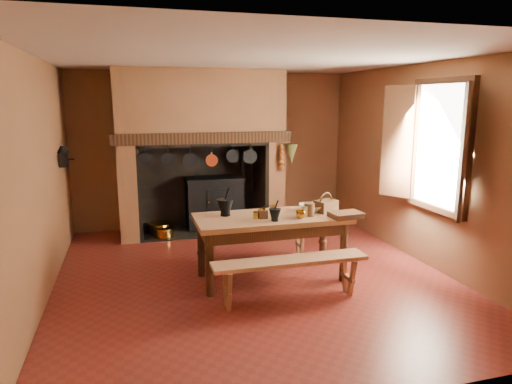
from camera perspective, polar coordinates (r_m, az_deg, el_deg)
floor at (r=6.17m, az=-0.44°, el=-10.40°), size 5.50×5.50×0.00m
ceiling at (r=5.75m, az=-0.48°, el=16.47°), size 5.50×5.50×0.00m
back_wall at (r=8.46m, az=-5.36°, el=5.29°), size 5.00×0.02×2.80m
wall_left at (r=5.69m, az=-25.56°, el=1.26°), size 0.02×5.50×2.80m
wall_right at (r=6.88m, az=20.10°, el=3.26°), size 0.02×5.50×2.80m
wall_front at (r=3.28m, az=12.27°, el=-4.61°), size 5.00×0.02×2.80m
chimney_breast at (r=7.95m, az=-6.99°, el=7.85°), size 2.95×0.96×2.80m
iron_range at (r=8.31m, az=-5.16°, el=-1.22°), size 1.12×0.55×1.60m
hearth_pans at (r=8.07m, az=-11.88°, el=-4.66°), size 0.51×0.62×0.20m
hanging_pans at (r=7.49m, az=-6.62°, el=4.17°), size 1.92×0.29×0.27m
onion_string at (r=7.79m, az=3.20°, el=4.29°), size 0.12×0.10×0.46m
herb_bunch at (r=7.85m, az=4.45°, el=4.69°), size 0.20×0.20×0.35m
window at (r=6.44m, az=21.25°, el=5.36°), size 0.39×1.75×1.76m
wall_coffee_mill at (r=7.18m, az=-22.96°, el=4.30°), size 0.23×0.16×0.31m
work_table at (r=5.86m, az=1.96°, el=-4.25°), size 1.95×0.87×0.84m
bench_front at (r=5.32m, az=4.29°, el=-9.63°), size 1.82×0.32×0.51m
bench_back at (r=6.60m, az=0.14°, el=-5.80°), size 1.62×0.28×0.46m
mortar_large at (r=5.82m, az=-3.87°, el=-1.81°), size 0.21×0.21×0.36m
mortar_small at (r=5.56m, az=2.37°, el=-2.78°), size 0.15×0.15×0.26m
coffee_grinder at (r=5.69m, az=0.87°, el=-2.69°), size 0.14×0.11×0.16m
brass_mug_a at (r=5.68m, az=0.01°, el=-2.91°), size 0.10×0.10×0.09m
brass_mug_b at (r=6.06m, az=2.16°, el=-2.02°), size 0.09×0.09×0.08m
mixing_bowl at (r=6.11m, az=7.13°, el=-1.98°), size 0.39×0.39×0.09m
stoneware_crock at (r=5.84m, az=6.68°, el=-2.20°), size 0.16×0.16×0.17m
glass_jar at (r=5.81m, az=6.24°, el=-2.40°), size 0.10×0.10×0.14m
wicker_basket at (r=6.08m, az=8.73°, el=-1.68°), size 0.33×0.29×0.27m
wooden_tray at (r=5.84m, az=11.21°, el=-2.83°), size 0.41×0.31×0.07m
brass_cup at (r=5.72m, az=5.61°, el=-2.81°), size 0.16×0.16×0.10m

